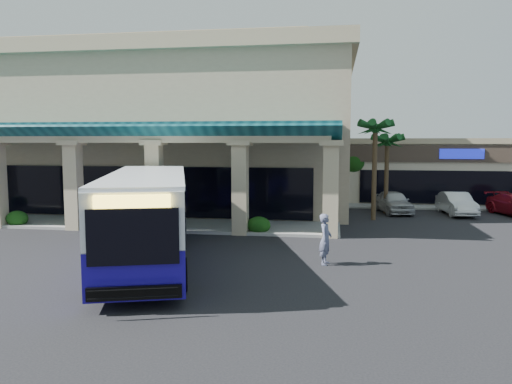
% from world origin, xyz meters
% --- Properties ---
extents(ground, '(110.00, 110.00, 0.00)m').
position_xyz_m(ground, '(0.00, 0.00, 0.00)').
color(ground, black).
extents(main_building, '(30.80, 14.80, 11.35)m').
position_xyz_m(main_building, '(-8.00, 16.00, 5.67)').
color(main_building, tan).
rests_on(main_building, ground).
extents(arcade, '(30.00, 6.20, 5.70)m').
position_xyz_m(arcade, '(-8.00, 6.80, 2.85)').
color(arcade, '#0C3F48').
rests_on(arcade, ground).
extents(strip_mall, '(22.50, 12.50, 4.90)m').
position_xyz_m(strip_mall, '(18.00, 24.00, 2.45)').
color(strip_mall, beige).
rests_on(strip_mall, ground).
extents(palm_0, '(2.40, 2.40, 6.60)m').
position_xyz_m(palm_0, '(8.50, 11.00, 3.30)').
color(palm_0, '#114018').
rests_on(palm_0, ground).
extents(palm_1, '(2.40, 2.40, 5.80)m').
position_xyz_m(palm_1, '(9.50, 14.00, 2.90)').
color(palm_1, '#114018').
rests_on(palm_1, ground).
extents(broadleaf_tree, '(2.60, 2.60, 4.81)m').
position_xyz_m(broadleaf_tree, '(7.50, 19.00, 2.41)').
color(broadleaf_tree, '#123A0D').
rests_on(broadleaf_tree, ground).
extents(transit_bus, '(6.52, 12.74, 3.48)m').
position_xyz_m(transit_bus, '(-0.97, -1.00, 1.74)').
color(transit_bus, '#180B8F').
rests_on(transit_bus, ground).
extents(pedestrian, '(0.59, 0.79, 1.96)m').
position_xyz_m(pedestrian, '(5.88, -0.31, 0.98)').
color(pedestrian, slate).
rests_on(pedestrian, ground).
extents(car_silver, '(2.51, 4.55, 1.47)m').
position_xyz_m(car_silver, '(10.02, 14.24, 0.73)').
color(car_silver, '#B7B7B7').
rests_on(car_silver, ground).
extents(car_white, '(1.87, 4.44, 1.43)m').
position_xyz_m(car_white, '(13.91, 14.03, 0.71)').
color(car_white, silver).
rests_on(car_white, ground).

